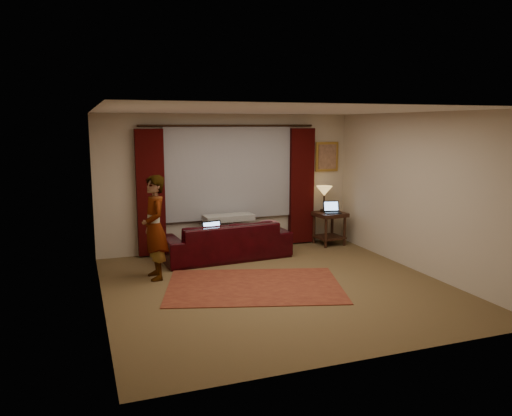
% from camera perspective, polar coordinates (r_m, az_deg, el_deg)
% --- Properties ---
extents(floor, '(5.00, 5.00, 0.01)m').
position_cam_1_polar(floor, '(7.60, 2.39, -8.97)').
color(floor, brown).
rests_on(floor, ground).
extents(ceiling, '(5.00, 5.00, 0.02)m').
position_cam_1_polar(ceiling, '(7.20, 2.54, 11.08)').
color(ceiling, silver).
rests_on(ceiling, ground).
extents(wall_back, '(5.00, 0.02, 2.60)m').
position_cam_1_polar(wall_back, '(9.63, -3.19, 2.94)').
color(wall_back, '#C1B29B').
rests_on(wall_back, ground).
extents(wall_front, '(5.00, 0.02, 2.60)m').
position_cam_1_polar(wall_front, '(5.10, 13.18, -3.25)').
color(wall_front, '#C1B29B').
rests_on(wall_front, ground).
extents(wall_left, '(0.02, 5.00, 2.60)m').
position_cam_1_polar(wall_left, '(6.76, -17.56, -0.33)').
color(wall_left, '#C1B29B').
rests_on(wall_left, ground).
extents(wall_right, '(0.02, 5.00, 2.60)m').
position_cam_1_polar(wall_right, '(8.55, 18.18, 1.63)').
color(wall_right, '#C1B29B').
rests_on(wall_right, ground).
extents(sheer_curtain, '(2.50, 0.05, 1.80)m').
position_cam_1_polar(sheer_curtain, '(9.55, -3.10, 4.09)').
color(sheer_curtain, gray).
rests_on(sheer_curtain, wall_back).
extents(drape_left, '(0.50, 0.14, 2.30)m').
position_cam_1_polar(drape_left, '(9.22, -11.96, 1.70)').
color(drape_left, black).
rests_on(drape_left, floor).
extents(drape_right, '(0.50, 0.14, 2.30)m').
position_cam_1_polar(drape_right, '(10.07, 5.21, 2.52)').
color(drape_right, black).
rests_on(drape_right, floor).
extents(curtain_rod, '(0.04, 0.04, 3.40)m').
position_cam_1_polar(curtain_rod, '(9.46, -3.06, 9.38)').
color(curtain_rod, black).
rests_on(curtain_rod, wall_back).
extents(picture_frame, '(0.50, 0.04, 0.60)m').
position_cam_1_polar(picture_frame, '(10.35, 8.09, 5.83)').
color(picture_frame, '#B38736').
rests_on(picture_frame, wall_back).
extents(sofa, '(2.36, 1.15, 0.92)m').
position_cam_1_polar(sofa, '(9.03, -3.47, -2.90)').
color(sofa, black).
rests_on(sofa, floor).
extents(throw_blanket, '(0.95, 0.43, 0.11)m').
position_cam_1_polar(throw_blanket, '(9.28, -3.18, 0.41)').
color(throw_blanket, '#989892').
rests_on(throw_blanket, sofa).
extents(clothing_pile, '(0.53, 0.45, 0.19)m').
position_cam_1_polar(clothing_pile, '(9.19, 1.41, -2.04)').
color(clothing_pile, '#7C4351').
rests_on(clothing_pile, sofa).
extents(laptop_sofa, '(0.44, 0.46, 0.26)m').
position_cam_1_polar(laptop_sofa, '(8.70, -4.66, -2.51)').
color(laptop_sofa, black).
rests_on(laptop_sofa, sofa).
extents(area_rug, '(2.98, 2.40, 0.01)m').
position_cam_1_polar(area_rug, '(7.58, -0.20, -8.90)').
color(area_rug, maroon).
rests_on(area_rug, floor).
extents(end_table, '(0.62, 0.62, 0.66)m').
position_cam_1_polar(end_table, '(10.17, 8.36, -2.33)').
color(end_table, black).
rests_on(end_table, floor).
extents(tiffany_lamp, '(0.39, 0.39, 0.52)m').
position_cam_1_polar(tiffany_lamp, '(10.16, 7.79, 1.04)').
color(tiffany_lamp, olive).
rests_on(tiffany_lamp, end_table).
extents(laptop_table, '(0.38, 0.40, 0.23)m').
position_cam_1_polar(laptop_table, '(10.02, 8.75, 0.08)').
color(laptop_table, black).
rests_on(laptop_table, end_table).
extents(person, '(0.52, 0.52, 1.64)m').
position_cam_1_polar(person, '(7.92, -11.51, -2.21)').
color(person, '#989892').
rests_on(person, floor).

